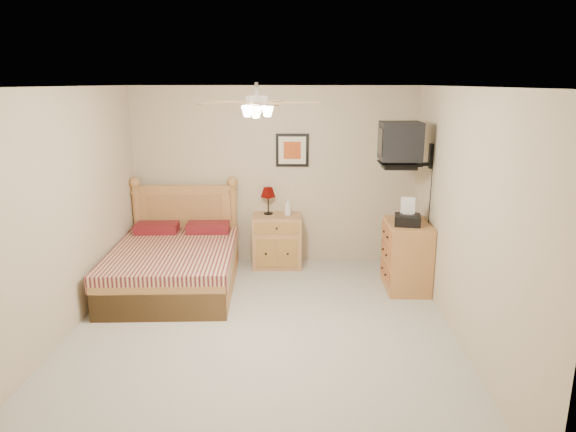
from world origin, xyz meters
name	(u,v)px	position (x,y,z in m)	size (l,w,h in m)	color
floor	(262,330)	(0.00, 0.00, 0.00)	(4.50, 4.50, 0.00)	#A8A297
ceiling	(258,87)	(0.00, 0.00, 2.50)	(4.00, 4.50, 0.04)	white
wall_back	(273,176)	(0.00, 2.25, 1.25)	(4.00, 0.04, 2.50)	#BFAC8C
wall_front	(228,315)	(0.00, -2.25, 1.25)	(4.00, 0.04, 2.50)	#BFAC8C
wall_left	(62,214)	(-2.00, 0.00, 1.25)	(0.04, 4.50, 2.50)	#BFAC8C
wall_right	(463,217)	(2.00, 0.00, 1.25)	(0.04, 4.50, 2.50)	#BFAC8C
bed	(172,240)	(-1.20, 1.12, 0.63)	(1.49, 1.95, 1.26)	#AC763D
nightstand	(277,240)	(0.06, 2.00, 0.37)	(0.68, 0.51, 0.73)	#A26C38
table_lamp	(268,201)	(-0.06, 2.08, 0.93)	(0.21, 0.21, 0.39)	#500502
lotion_bottle	(288,207)	(0.22, 2.00, 0.86)	(0.10, 0.10, 0.25)	silver
framed_picture	(292,150)	(0.27, 2.23, 1.62)	(0.46, 0.04, 0.46)	black
dresser	(407,256)	(1.73, 1.20, 0.43)	(0.51, 0.73, 0.86)	#AB7239
fax_machine	(408,212)	(1.69, 1.10, 1.03)	(0.30, 0.32, 0.32)	black
magazine_lower	(403,216)	(1.71, 1.50, 0.88)	(0.19, 0.25, 0.02)	#B7B094
magazine_upper	(403,214)	(1.72, 1.52, 0.90)	(0.18, 0.24, 0.02)	gray
wall_tv	(413,144)	(1.75, 1.34, 1.81)	(0.56, 0.46, 0.58)	black
ceiling_fan	(257,103)	(0.00, -0.20, 2.36)	(1.14, 1.14, 0.28)	white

